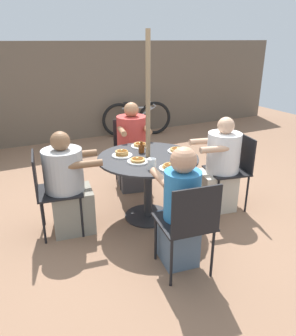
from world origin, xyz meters
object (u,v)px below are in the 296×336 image
Objects in this scene: drinking_glass_a at (190,158)px; coffee_cup at (152,164)px; patio_chair_south at (50,187)px; pancake_plate_c at (177,150)px; diner_west at (180,211)px; patio_chair_east at (130,147)px; pancake_plate_a at (170,167)px; patio_chair_north at (233,166)px; diner_north at (220,169)px; bicycle at (137,119)px; patio_chair_west at (189,221)px; diner_south at (68,188)px; pancake_plate_d at (140,145)px; syrup_bottle at (141,148)px; patio_table at (148,170)px; pancake_plate_e at (122,154)px; diner_east at (132,150)px; pancake_plate_b at (138,161)px.

coffee_cup is at bearing 174.05° from drinking_glass_a.
pancake_plate_c is (1.40, -0.15, 0.23)m from patio_chair_south.
diner_west is at bearing -129.69° from drinking_glass_a.
patio_chair_east reaches higher than pancake_plate_a.
coffee_cup is at bearing 107.44° from patio_chair_north.
diner_north is 1.34m from patio_chair_east.
drinking_glass_a reaches higher than pancake_plate_c.
coffee_cup is 3.79m from bicycle.
patio_chair_north and patio_chair_west have the same top height.
diner_south reaches higher than pancake_plate_d.
syrup_bottle reaches higher than bicycle.
patio_chair_east is 0.81× the size of diner_south.
pancake_plate_c is (0.52, 1.03, 0.23)m from patio_chair_west.
patio_table is at bearing 90.00° from diner_north.
diner_north reaches higher than patio_chair_south.
patio_chair_west is 1.21m from pancake_plate_e.
diner_west is (-0.97, -0.68, 0.02)m from diner_north.
diner_south is at bearing 149.14° from pancake_plate_a.
patio_chair_north reaches higher than bicycle.
diner_south is 1.28m from drinking_glass_a.
drinking_glass_a is (0.41, -0.04, 0.01)m from coffee_cup.
patio_chair_west reaches higher than coffee_cup.
drinking_glass_a is (0.09, -1.21, 0.27)m from diner_east.
patio_chair_north is 8.32× the size of coffee_cup.
pancake_plate_b is (0.86, -0.25, 0.23)m from patio_chair_south.
pancake_plate_a is (0.16, 0.45, 0.23)m from diner_west.
syrup_bottle is (-0.08, -0.19, 0.03)m from pancake_plate_d.
diner_east is at bearing 87.62° from diner_west.
patio_chair_north is 1.02m from pancake_plate_a.
patio_chair_north is 1.42m from patio_chair_west.
syrup_bottle is at bearing 118.44° from drinking_glass_a.
pancake_plate_c is at bearing 68.27° from diner_west.
patio_chair_east is 1.00× the size of patio_chair_south.
coffee_cup is (0.90, -0.48, 0.26)m from patio_chair_south.
patio_table is 8.26× the size of syrup_bottle.
patio_table is at bearing 127.91° from drinking_glass_a.
bicycle is at bearing 3.61° from diner_north.
pancake_plate_b is at bearing 100.39° from coffee_cup.
patio_chair_north is 0.76× the size of diner_east.
pancake_plate_c is 3.31m from bicycle.
diner_north is 0.97m from pancake_plate_d.
pancake_plate_d reaches higher than pancake_plate_c.
patio_chair_west is 0.79× the size of diner_west.
diner_north reaches higher than drinking_glass_a.
syrup_bottle is (-0.19, -0.68, 0.26)m from diner_east.
pancake_plate_a is (0.18, 0.62, 0.23)m from patio_chair_west.
pancake_plate_d is 1.80× the size of drinking_glass_a.
pancake_plate_d is 0.75m from drinking_glass_a.
patio_chair_west reaches higher than drinking_glass_a.
drinking_glass_a is (0.29, -0.53, 0.01)m from syrup_bottle.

